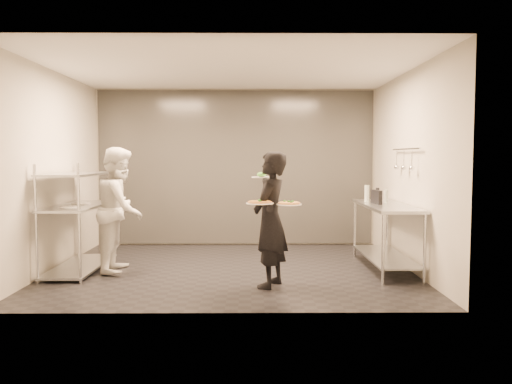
{
  "coord_description": "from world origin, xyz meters",
  "views": [
    {
      "loc": [
        0.28,
        -6.98,
        1.59
      ],
      "look_at": [
        0.34,
        -0.04,
        1.1
      ],
      "focal_mm": 35.0,
      "sensor_mm": 36.0,
      "label": 1
    }
  ],
  "objects_px": {
    "prep_counter": "(386,225)",
    "salad_plate": "(262,176)",
    "bottle_clear": "(386,196)",
    "waiter": "(270,220)",
    "bottle_green": "(367,193)",
    "pos_monitor": "(377,197)",
    "pass_rack": "(79,215)",
    "pizza_plate_far": "(289,203)",
    "chef": "(120,209)",
    "pizza_plate_near": "(260,202)",
    "bottle_dark": "(377,194)"
  },
  "relations": [
    {
      "from": "pass_rack",
      "to": "bottle_green",
      "type": "height_order",
      "value": "pass_rack"
    },
    {
      "from": "pass_rack",
      "to": "pizza_plate_near",
      "type": "height_order",
      "value": "pass_rack"
    },
    {
      "from": "bottle_green",
      "to": "pos_monitor",
      "type": "bearing_deg",
      "value": -80.76
    },
    {
      "from": "salad_plate",
      "to": "bottle_dark",
      "type": "bearing_deg",
      "value": 37.48
    },
    {
      "from": "pos_monitor",
      "to": "bottle_dark",
      "type": "bearing_deg",
      "value": 65.12
    },
    {
      "from": "salad_plate",
      "to": "bottle_clear",
      "type": "xyz_separation_m",
      "value": [
        1.83,
        0.91,
        -0.33
      ]
    },
    {
      "from": "pass_rack",
      "to": "bottle_green",
      "type": "distance_m",
      "value": 4.18
    },
    {
      "from": "pizza_plate_near",
      "to": "pos_monitor",
      "type": "xyz_separation_m",
      "value": [
        1.68,
        1.27,
        -0.04
      ]
    },
    {
      "from": "bottle_green",
      "to": "pass_rack",
      "type": "bearing_deg",
      "value": -174.15
    },
    {
      "from": "pos_monitor",
      "to": "bottle_clear",
      "type": "relative_size",
      "value": 1.41
    },
    {
      "from": "bottle_green",
      "to": "bottle_dark",
      "type": "height_order",
      "value": "bottle_green"
    },
    {
      "from": "pos_monitor",
      "to": "bottle_clear",
      "type": "height_order",
      "value": "pos_monitor"
    },
    {
      "from": "chef",
      "to": "pos_monitor",
      "type": "relative_size",
      "value": 6.24
    },
    {
      "from": "waiter",
      "to": "bottle_clear",
      "type": "bearing_deg",
      "value": 147.09
    },
    {
      "from": "pass_rack",
      "to": "pos_monitor",
      "type": "height_order",
      "value": "pass_rack"
    },
    {
      "from": "prep_counter",
      "to": "bottle_clear",
      "type": "bearing_deg",
      "value": 75.78
    },
    {
      "from": "pos_monitor",
      "to": "salad_plate",
      "type": "bearing_deg",
      "value": -165.61
    },
    {
      "from": "bottle_clear",
      "to": "pizza_plate_far",
      "type": "bearing_deg",
      "value": -136.25
    },
    {
      "from": "bottle_dark",
      "to": "pos_monitor",
      "type": "bearing_deg",
      "value": -105.26
    },
    {
      "from": "waiter",
      "to": "bottle_clear",
      "type": "xyz_separation_m",
      "value": [
        1.73,
        1.21,
        0.19
      ]
    },
    {
      "from": "waiter",
      "to": "pizza_plate_near",
      "type": "relative_size",
      "value": 5.12
    },
    {
      "from": "prep_counter",
      "to": "pizza_plate_far",
      "type": "height_order",
      "value": "pizza_plate_far"
    },
    {
      "from": "prep_counter",
      "to": "pizza_plate_near",
      "type": "xyz_separation_m",
      "value": [
        -1.8,
        -1.2,
        0.43
      ]
    },
    {
      "from": "pizza_plate_near",
      "to": "pos_monitor",
      "type": "height_order",
      "value": "pos_monitor"
    },
    {
      "from": "pass_rack",
      "to": "pos_monitor",
      "type": "relative_size",
      "value": 5.8
    },
    {
      "from": "waiter",
      "to": "bottle_green",
      "type": "distance_m",
      "value": 2.05
    },
    {
      "from": "pizza_plate_near",
      "to": "bottle_clear",
      "type": "xyz_separation_m",
      "value": [
        1.86,
        1.45,
        -0.04
      ]
    },
    {
      "from": "chef",
      "to": "pizza_plate_near",
      "type": "height_order",
      "value": "chef"
    },
    {
      "from": "pos_monitor",
      "to": "chef",
      "type": "bearing_deg",
      "value": 172.53
    },
    {
      "from": "waiter",
      "to": "salad_plate",
      "type": "xyz_separation_m",
      "value": [
        -0.1,
        0.29,
        0.53
      ]
    },
    {
      "from": "salad_plate",
      "to": "prep_counter",
      "type": "bearing_deg",
      "value": 20.61
    },
    {
      "from": "waiter",
      "to": "pos_monitor",
      "type": "bearing_deg",
      "value": 145.84
    },
    {
      "from": "pizza_plate_near",
      "to": "pos_monitor",
      "type": "bearing_deg",
      "value": 37.1
    },
    {
      "from": "prep_counter",
      "to": "chef",
      "type": "height_order",
      "value": "chef"
    },
    {
      "from": "pizza_plate_near",
      "to": "pos_monitor",
      "type": "relative_size",
      "value": 1.17
    },
    {
      "from": "salad_plate",
      "to": "pizza_plate_far",
      "type": "bearing_deg",
      "value": -60.47
    },
    {
      "from": "pass_rack",
      "to": "pizza_plate_far",
      "type": "distance_m",
      "value": 3.13
    },
    {
      "from": "prep_counter",
      "to": "bottle_dark",
      "type": "relative_size",
      "value": 9.45
    },
    {
      "from": "pos_monitor",
      "to": "pizza_plate_near",
      "type": "bearing_deg",
      "value": -152.52
    },
    {
      "from": "prep_counter",
      "to": "pass_rack",
      "type": "bearing_deg",
      "value": -179.97
    },
    {
      "from": "pass_rack",
      "to": "bottle_clear",
      "type": "xyz_separation_m",
      "value": [
        4.39,
        0.25,
        0.25
      ]
    },
    {
      "from": "pass_rack",
      "to": "pizza_plate_far",
      "type": "xyz_separation_m",
      "value": [
        2.87,
        -1.21,
        0.28
      ]
    },
    {
      "from": "waiter",
      "to": "pos_monitor",
      "type": "relative_size",
      "value": 5.99
    },
    {
      "from": "prep_counter",
      "to": "pos_monitor",
      "type": "height_order",
      "value": "pos_monitor"
    },
    {
      "from": "pass_rack",
      "to": "bottle_dark",
      "type": "bearing_deg",
      "value": 9.61
    },
    {
      "from": "pizza_plate_near",
      "to": "bottle_dark",
      "type": "distance_m",
      "value": 2.7
    },
    {
      "from": "prep_counter",
      "to": "salad_plate",
      "type": "xyz_separation_m",
      "value": [
        -1.77,
        -0.67,
        0.73
      ]
    },
    {
      "from": "salad_plate",
      "to": "bottle_clear",
      "type": "relative_size",
      "value": 1.3
    },
    {
      "from": "pizza_plate_far",
      "to": "salad_plate",
      "type": "height_order",
      "value": "salad_plate"
    },
    {
      "from": "waiter",
      "to": "prep_counter",
      "type": "bearing_deg",
      "value": 142.15
    }
  ]
}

